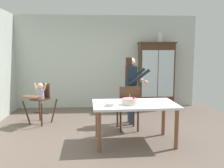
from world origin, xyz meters
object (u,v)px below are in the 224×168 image
object	(u,v)px
adult_person	(131,82)
high_chair_with_toddler	(40,96)
china_cabinet	(156,75)
ceramic_vase	(159,38)
serving_bowl	(111,104)
dining_chair_far_side	(129,105)
birthday_cake	(130,102)
dining_table	(134,108)

from	to	relation	value
adult_person	high_chair_with_toddler	bearing A→B (deg)	82.39
china_cabinet	ceramic_vase	bearing A→B (deg)	2.77
ceramic_vase	high_chair_with_toddler	xyz separation A→B (m)	(-3.12, -1.37, -1.39)
serving_bowl	dining_chair_far_side	distance (m)	0.99
adult_person	serving_bowl	size ratio (longest dim) A/B	8.50
dining_chair_far_side	high_chair_with_toddler	bearing A→B (deg)	-24.45
china_cabinet	dining_chair_far_side	bearing A→B (deg)	-117.79
high_chair_with_toddler	serving_bowl	distance (m)	2.19
china_cabinet	birthday_cake	size ratio (longest dim) A/B	6.87
ceramic_vase	adult_person	distance (m)	2.12
adult_person	serving_bowl	distance (m)	1.54
china_cabinet	serving_bowl	xyz separation A→B (m)	(-1.52, -2.93, -0.20)
china_cabinet	adult_person	world-z (taller)	china_cabinet
birthday_cake	ceramic_vase	bearing A→B (deg)	66.28
china_cabinet	serving_bowl	world-z (taller)	china_cabinet
adult_person	serving_bowl	bearing A→B (deg)	154.47
high_chair_with_toddler	birthday_cake	distance (m)	2.39
high_chair_with_toddler	dining_chair_far_side	size ratio (longest dim) A/B	0.99
serving_bowl	dining_chair_far_side	xyz separation A→B (m)	(0.43, 0.86, -0.21)
birthday_cake	serving_bowl	xyz separation A→B (m)	(-0.34, -0.08, -0.03)
serving_bowl	ceramic_vase	bearing A→B (deg)	61.46
china_cabinet	adult_person	size ratio (longest dim) A/B	1.26
adult_person	dining_chair_far_side	bearing A→B (deg)	162.43
high_chair_with_toddler	serving_bowl	xyz separation A→B (m)	(1.53, -1.56, 0.11)
adult_person	ceramic_vase	bearing A→B (deg)	-37.97
birthday_cake	dining_chair_far_side	distance (m)	0.82
serving_bowl	high_chair_with_toddler	bearing A→B (deg)	134.30
birthday_cake	serving_bowl	bearing A→B (deg)	-166.79
china_cabinet	adult_person	distance (m)	1.78
high_chair_with_toddler	birthday_cake	world-z (taller)	high_chair_with_toddler
adult_person	dining_table	distance (m)	1.28
ceramic_vase	adult_person	xyz separation A→B (m)	(-1.03, -1.51, -1.07)
ceramic_vase	adult_person	world-z (taller)	ceramic_vase
dining_table	dining_chair_far_side	bearing A→B (deg)	91.23
adult_person	serving_bowl	world-z (taller)	adult_person
china_cabinet	ceramic_vase	world-z (taller)	ceramic_vase
dining_chair_far_side	china_cabinet	bearing A→B (deg)	-122.58
high_chair_with_toddler	dining_table	bearing A→B (deg)	-5.92
dining_table	high_chair_with_toddler	bearing A→B (deg)	145.16
serving_bowl	china_cabinet	bearing A→B (deg)	62.59
ceramic_vase	dining_table	distance (m)	3.28
high_chair_with_toddler	serving_bowl	size ratio (longest dim) A/B	5.28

